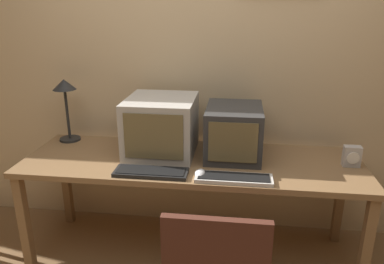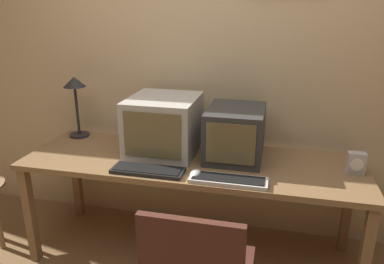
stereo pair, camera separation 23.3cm
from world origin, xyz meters
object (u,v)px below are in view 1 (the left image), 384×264
object	(u,v)px
monitor_left	(161,126)
desk_lamp	(65,95)
keyboard_main	(151,172)
desk_clock	(352,156)
keyboard_side	(234,178)
monitor_right	(234,132)
mouse_near_keyboard	(200,173)

from	to	relation	value
monitor_left	desk_lamp	world-z (taller)	desk_lamp
keyboard_main	desk_clock	bearing A→B (deg)	12.70
keyboard_main	keyboard_side	bearing A→B (deg)	-2.30
monitor_right	keyboard_main	distance (m)	0.61
keyboard_main	mouse_near_keyboard	distance (m)	0.29
keyboard_main	mouse_near_keyboard	world-z (taller)	mouse_near_keyboard
keyboard_side	mouse_near_keyboard	distance (m)	0.20
mouse_near_keyboard	desk_lamp	bearing A→B (deg)	154.31
monitor_right	desk_lamp	size ratio (longest dim) A/B	1.00
monitor_right	desk_clock	size ratio (longest dim) A/B	3.49
monitor_left	mouse_near_keyboard	size ratio (longest dim) A/B	4.59
keyboard_side	desk_lamp	size ratio (longest dim) A/B	0.97
monitor_right	desk_clock	world-z (taller)	monitor_right
monitor_right	mouse_near_keyboard	distance (m)	0.42
monitor_left	desk_clock	bearing A→B (deg)	-3.68
monitor_left	keyboard_main	distance (m)	0.39
desk_lamp	monitor_left	bearing A→B (deg)	-11.54
desk_clock	desk_lamp	xyz separation A→B (m)	(-1.91, 0.22, 0.28)
monitor_right	keyboard_side	distance (m)	0.40
monitor_left	keyboard_main	xyz separation A→B (m)	(0.00, -0.35, -0.17)
monitor_right	keyboard_side	world-z (taller)	monitor_right
keyboard_main	monitor_right	bearing A→B (deg)	37.15
keyboard_main	desk_clock	xyz separation A→B (m)	(1.19, 0.27, 0.05)
mouse_near_keyboard	desk_clock	world-z (taller)	desk_clock
keyboard_main	keyboard_side	size ratio (longest dim) A/B	0.99
desk_lamp	mouse_near_keyboard	bearing A→B (deg)	-25.69
monitor_right	mouse_near_keyboard	world-z (taller)	monitor_right
mouse_near_keyboard	desk_clock	bearing A→B (deg)	16.19
mouse_near_keyboard	monitor_left	bearing A→B (deg)	130.81
monitor_left	monitor_right	xyz separation A→B (m)	(0.47, 0.01, -0.02)
monitor_left	monitor_right	bearing A→B (deg)	1.14
mouse_near_keyboard	desk_lamp	distance (m)	1.16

